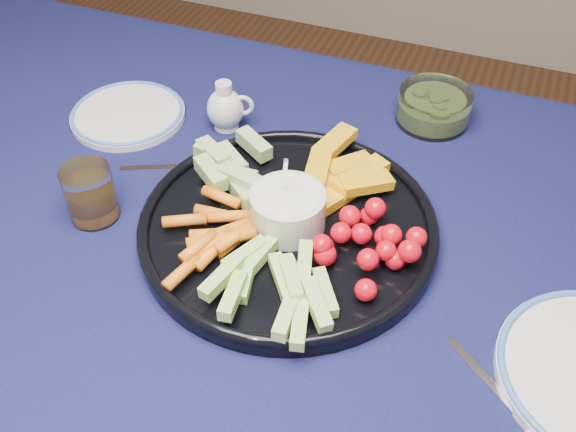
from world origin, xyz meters
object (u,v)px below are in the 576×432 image
at_px(dining_table, 270,318).
at_px(crudite_platter, 287,220).
at_px(creamer_pitcher, 226,108).
at_px(juice_tumbler, 91,196).
at_px(side_plate_extra, 128,114).
at_px(pickle_bowl, 434,108).

distance_m(dining_table, crudite_platter, 0.14).
xyz_separation_m(crudite_platter, creamer_pitcher, (-0.18, 0.19, 0.01)).
xyz_separation_m(creamer_pitcher, juice_tumbler, (-0.08, -0.25, -0.00)).
xyz_separation_m(juice_tumbler, side_plate_extra, (-0.08, 0.21, -0.03)).
relative_size(crudite_platter, side_plate_extra, 2.14).
relative_size(creamer_pitcher, pickle_bowl, 0.70).
relative_size(creamer_pitcher, juice_tumbler, 1.03).
bearing_deg(crudite_platter, pickle_bowl, 68.95).
bearing_deg(crudite_platter, juice_tumbler, -165.73).
height_order(pickle_bowl, juice_tumbler, juice_tumbler).
bearing_deg(side_plate_extra, dining_table, -33.45).
bearing_deg(juice_tumbler, pickle_bowl, 45.59).
bearing_deg(dining_table, crudite_platter, 95.38).
height_order(dining_table, creamer_pitcher, creamer_pitcher).
height_order(dining_table, juice_tumbler, juice_tumbler).
distance_m(juice_tumbler, side_plate_extra, 0.23).
bearing_deg(juice_tumbler, crudite_platter, 14.27).
bearing_deg(juice_tumbler, creamer_pitcher, 72.52).
relative_size(pickle_bowl, side_plate_extra, 0.63).
distance_m(dining_table, creamer_pitcher, 0.34).
bearing_deg(side_plate_extra, juice_tumbler, -69.26).
height_order(crudite_platter, side_plate_extra, crudite_platter).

